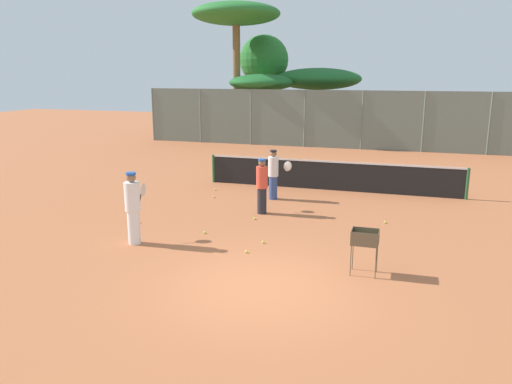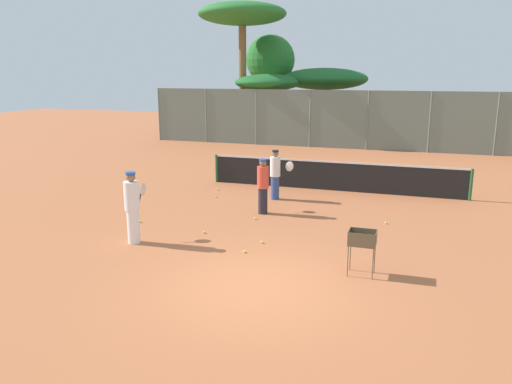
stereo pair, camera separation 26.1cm
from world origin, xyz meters
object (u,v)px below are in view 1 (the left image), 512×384
player_white_outfit (274,174)px  ball_cart (365,241)px  tennis_net (331,175)px  player_yellow_shirt (133,207)px  player_red_cap (262,185)px

player_white_outfit → ball_cart: 6.63m
tennis_net → ball_cart: tennis_net is taller
player_yellow_shirt → player_white_outfit: bearing=-22.6°
player_white_outfit → ball_cart: player_white_outfit is taller
tennis_net → player_red_cap: size_ratio=5.54×
tennis_net → player_yellow_shirt: bearing=-117.2°
player_red_cap → ball_cart: (3.39, -3.82, -0.13)m
tennis_net → ball_cart: bearing=-75.8°
player_yellow_shirt → ball_cart: (5.62, -0.26, -0.20)m
player_yellow_shirt → ball_cart: player_yellow_shirt is taller
player_white_outfit → player_yellow_shirt: player_yellow_shirt is taller
tennis_net → player_red_cap: 3.98m
tennis_net → player_yellow_shirt: (-3.72, -7.24, 0.38)m
tennis_net → player_yellow_shirt: size_ratio=5.11×
player_red_cap → ball_cart: 5.11m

